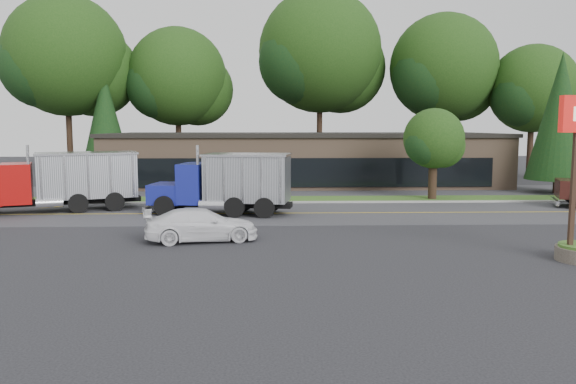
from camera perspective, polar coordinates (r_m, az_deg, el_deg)
name	(u,v)px	position (r m, az deg, el deg)	size (l,w,h in m)	color
ground	(292,248)	(22.70, 0.42, -5.69)	(140.00, 140.00, 0.00)	#343439
road	(286,213)	(31.54, -0.19, -2.19)	(60.00, 8.00, 0.02)	#4B4B50
center_line	(286,213)	(31.54, -0.19, -2.19)	(60.00, 0.12, 0.01)	gold
curb	(284,203)	(35.70, -0.37, -1.15)	(60.00, 0.30, 0.12)	#9E9E99
grass_verge	(284,200)	(37.48, -0.43, -0.78)	(60.00, 3.40, 0.03)	#35561D
far_parking	(282,191)	(42.44, -0.59, 0.10)	(60.00, 7.00, 0.02)	#4B4B50
strip_mall	(304,160)	(48.32, 1.64, 3.28)	(32.00, 12.00, 4.00)	#866952
tree_far_a	(69,62)	(57.84, -21.38, 12.22)	(11.97, 11.27, 17.08)	#382619
tree_far_b	(179,82)	(57.16, -10.99, 10.96)	(10.16, 9.56, 14.50)	#382619
tree_far_c	(322,58)	(56.93, 3.45, 13.47)	(12.75, 12.00, 18.19)	#382619
tree_far_d	(445,73)	(58.08, 15.63, 11.58)	(11.06, 10.41, 15.78)	#382619
tree_far_e	(534,93)	(58.91, 23.68, 9.20)	(8.81, 8.29, 12.57)	#382619
evergreen_left	(105,119)	(54.32, -18.08, 7.04)	(4.41, 4.41, 10.03)	#382619
evergreen_right	(560,116)	(45.24, 25.90, 6.94)	(4.48, 4.48, 10.18)	#382619
tree_verge	(434,142)	(38.78, 14.65, 4.98)	(4.26, 4.01, 6.07)	#382619
dump_truck_red	(63,180)	(34.65, -21.85, 1.14)	(9.64, 5.58, 3.36)	black
dump_truck_blue	(229,182)	(31.24, -6.06, 1.02)	(8.07, 3.80, 3.36)	black
rally_car	(201,225)	(24.25, -8.78, -3.31)	(1.94, 4.77, 1.38)	white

